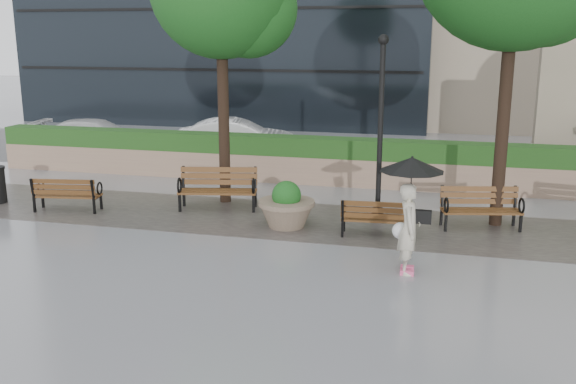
% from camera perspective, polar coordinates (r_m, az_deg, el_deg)
% --- Properties ---
extents(ground, '(100.00, 100.00, 0.00)m').
position_cam_1_polar(ground, '(12.03, 3.98, -6.87)').
color(ground, gray).
rests_on(ground, ground).
extents(cobble_strip, '(28.00, 3.20, 0.01)m').
position_cam_1_polar(cobble_strip, '(14.84, 6.07, -2.87)').
color(cobble_strip, '#383330').
rests_on(cobble_strip, ground).
extents(hedge_wall, '(24.00, 0.80, 1.35)m').
position_cam_1_polar(hedge_wall, '(18.54, 7.92, 2.53)').
color(hedge_wall, '#9C7F64').
rests_on(hedge_wall, ground).
extents(asphalt_street, '(40.00, 7.00, 0.00)m').
position_cam_1_polar(asphalt_street, '(22.58, 9.03, 2.78)').
color(asphalt_street, black).
rests_on(asphalt_street, ground).
extents(bench_0, '(1.67, 0.87, 0.86)m').
position_cam_1_polar(bench_0, '(16.71, -18.99, -0.78)').
color(bench_0, brown).
rests_on(bench_0, ground).
extents(bench_1, '(2.02, 1.14, 1.03)m').
position_cam_1_polar(bench_1, '(16.04, -6.23, -0.50)').
color(bench_1, brown).
rests_on(bench_1, ground).
extents(bench_2, '(1.58, 0.73, 0.83)m').
position_cam_1_polar(bench_2, '(13.96, 7.92, -2.97)').
color(bench_2, brown).
rests_on(bench_2, ground).
extents(bench_3, '(1.83, 1.05, 0.93)m').
position_cam_1_polar(bench_3, '(14.99, 16.72, -2.14)').
color(bench_3, brown).
rests_on(bench_3, ground).
extents(planter_left, '(1.28, 1.28, 1.07)m').
position_cam_1_polar(planter_left, '(14.46, -0.14, -1.53)').
color(planter_left, '#7F6B56').
rests_on(planter_left, ground).
extents(lamppost, '(0.28, 0.28, 4.26)m').
position_cam_1_polar(lamppost, '(14.80, 8.17, 4.48)').
color(lamppost, black).
rests_on(lamppost, ground).
extents(car_left, '(4.70, 2.69, 1.28)m').
position_cam_1_polar(car_left, '(24.31, -16.58, 4.69)').
color(car_left, silver).
rests_on(car_left, ground).
extents(car_right, '(4.49, 2.52, 1.40)m').
position_cam_1_polar(car_right, '(22.61, -4.57, 4.73)').
color(car_right, silver).
rests_on(car_right, ground).
extents(pedestrian, '(1.16, 1.16, 2.13)m').
position_cam_1_polar(pedestrian, '(11.69, 10.79, -1.03)').
color(pedestrian, beige).
rests_on(pedestrian, ground).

